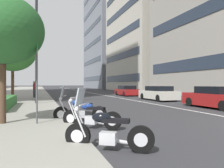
{
  "coord_description": "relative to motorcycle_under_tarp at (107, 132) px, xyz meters",
  "views": [
    {
      "loc": [
        -4.88,
        8.34,
        1.56
      ],
      "look_at": [
        10.02,
        3.18,
        1.55
      ],
      "focal_mm": 33.56,
      "sensor_mm": 36.0,
      "label": 1
    }
  ],
  "objects": [
    {
      "name": "clipped_hedge_bed",
      "position": [
        9.14,
        3.59,
        0.03
      ],
      "size": [
        5.52,
        1.1,
        0.63
      ],
      "primitive_type": "cube",
      "color": "#337033",
      "rests_on": "sidewalk_right_plaza"
    },
    {
      "name": "car_lead_in_lane",
      "position": [
        5.88,
        -9.26,
        0.22
      ],
      "size": [
        4.32,
        1.94,
        1.4
      ],
      "rotation": [
        0.0,
        0.0,
        -0.0
      ],
      "color": "maroon",
      "rests_on": "ground"
    },
    {
      "name": "motorcycle_by_sign_pole",
      "position": [
        3.98,
        -0.07,
        0.0
      ],
      "size": [
        0.79,
        2.17,
        1.47
      ],
      "rotation": [
        0.0,
        0.0,
        1.32
      ],
      "color": "black",
      "rests_on": "ground"
    },
    {
      "name": "pedestrian_on_plaza",
      "position": [
        18.15,
        2.01,
        0.58
      ],
      "size": [
        0.41,
        0.28,
        1.7
      ],
      "rotation": [
        0.0,
        0.0,
        4.75
      ],
      "color": "#2D2D33",
      "rests_on": "sidewalk_right_plaza"
    },
    {
      "name": "parking_sign_by_curb",
      "position": [
        3.24,
        1.58,
        1.43
      ],
      "size": [
        0.32,
        0.06,
        2.89
      ],
      "color": "#47494C",
      "rests_on": "sidewalk_right_plaza"
    },
    {
      "name": "street_tree_by_lamp_post",
      "position": [
        3.68,
        2.73,
        3.05
      ],
      "size": [
        2.89,
        2.89,
        4.57
      ],
      "color": "#473323",
      "rests_on": "sidewalk_right_plaza"
    },
    {
      "name": "motorcycle_second_in_row",
      "position": [
        2.5,
        -0.2,
        -0.02
      ],
      "size": [
        1.48,
        1.81,
        1.09
      ],
      "rotation": [
        0.0,
        0.0,
        0.9
      ],
      "color": "black",
      "rests_on": "ground"
    },
    {
      "name": "office_tower_far_left_down_avenue",
      "position": [
        68.72,
        -25.09,
        20.93
      ],
      "size": [
        27.54,
        18.22,
        42.72
      ],
      "color": "slate",
      "rests_on": "ground"
    },
    {
      "name": "motorcycle_under_tarp",
      "position": [
        0.0,
        0.0,
        0.0
      ],
      "size": [
        1.23,
        1.88,
        1.47
      ],
      "rotation": [
        0.0,
        0.0,
        1.01
      ],
      "color": "black",
      "rests_on": "ground"
    },
    {
      "name": "lane_centre_stripe",
      "position": [
        35.2,
        -6.86,
        -0.43
      ],
      "size": [
        110.0,
        0.16,
        0.01
      ],
      "primitive_type": "cube",
      "color": "silver",
      "rests_on": "ground"
    },
    {
      "name": "street_lamp_with_banners",
      "position": [
        11.57,
        1.37,
        5.15
      ],
      "size": [
        1.26,
        2.54,
        9.25
      ],
      "color": "#232326",
      "rests_on": "sidewalk_right_plaza"
    },
    {
      "name": "car_far_down_avenue",
      "position": [
        20.81,
        -9.36,
        0.2
      ],
      "size": [
        4.62,
        2.02,
        1.32
      ],
      "rotation": [
        0.0,
        0.0,
        -0.04
      ],
      "color": "maroon",
      "rests_on": "ground"
    },
    {
      "name": "street_tree_far_plaza",
      "position": [
        13.46,
        3.5,
        3.64
      ],
      "size": [
        3.57,
        3.57,
        5.45
      ],
      "color": "#473323",
      "rests_on": "sidewalk_right_plaza"
    },
    {
      "name": "sidewalk_right_plaza",
      "position": [
        30.2,
        5.68,
        -0.36
      ],
      "size": [
        160.0,
        10.74,
        0.15
      ],
      "primitive_type": "cube",
      "color": "gray",
      "rests_on": "ground"
    },
    {
      "name": "office_tower_near_left",
      "position": [
        40.12,
        -23.85,
        17.23
      ],
      "size": [
        21.88,
        15.74,
        35.33
      ],
      "color": "#B7B2A3",
      "rests_on": "ground"
    },
    {
      "name": "car_mid_block_traffic",
      "position": [
        12.7,
        -9.18,
        0.21
      ],
      "size": [
        4.51,
        1.94,
        1.35
      ],
      "rotation": [
        0.0,
        0.0,
        -0.0
      ],
      "color": "beige",
      "rests_on": "ground"
    }
  ]
}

